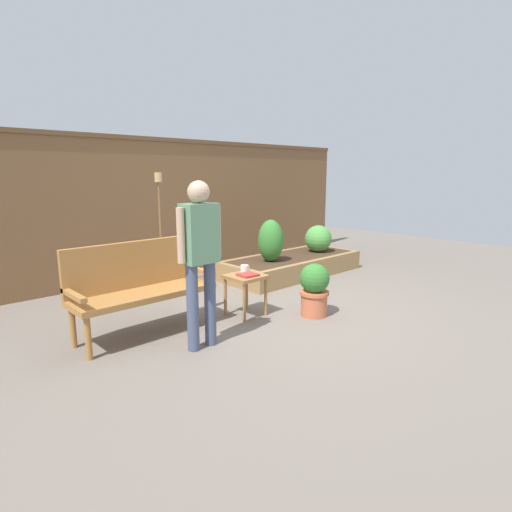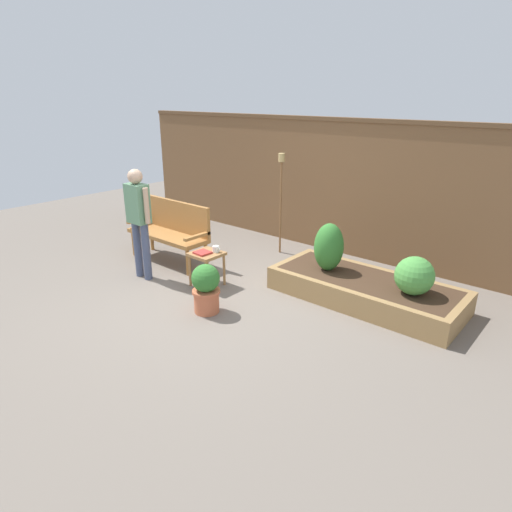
{
  "view_description": "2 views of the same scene",
  "coord_description": "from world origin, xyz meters",
  "px_view_note": "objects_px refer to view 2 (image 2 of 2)",
  "views": [
    {
      "loc": [
        -3.45,
        -3.25,
        1.62
      ],
      "look_at": [
        0.09,
        0.49,
        0.6
      ],
      "focal_mm": 29.27,
      "sensor_mm": 36.0,
      "label": 1
    },
    {
      "loc": [
        3.78,
        -3.64,
        2.5
      ],
      "look_at": [
        0.36,
        0.39,
        0.55
      ],
      "focal_mm": 30.92,
      "sensor_mm": 36.0,
      "label": 2
    }
  ],
  "objects_px": {
    "book_on_table": "(203,253)",
    "shrub_far_corner": "(414,276)",
    "potted_boxwood": "(206,287)",
    "tiki_torch": "(281,186)",
    "side_table": "(207,258)",
    "shrub_near_bench": "(329,247)",
    "person_by_bench": "(139,215)",
    "garden_bench": "(172,227)",
    "cup_on_table": "(216,249)"
  },
  "relations": [
    {
      "from": "shrub_far_corner",
      "to": "tiki_torch",
      "type": "height_order",
      "value": "tiki_torch"
    },
    {
      "from": "potted_boxwood",
      "to": "tiki_torch",
      "type": "xyz_separation_m",
      "value": [
        -0.63,
        2.28,
        0.8
      ]
    },
    {
      "from": "shrub_near_bench",
      "to": "person_by_bench",
      "type": "xyz_separation_m",
      "value": [
        -2.25,
        -1.32,
        0.31
      ]
    },
    {
      "from": "cup_on_table",
      "to": "person_by_bench",
      "type": "bearing_deg",
      "value": -153.21
    },
    {
      "from": "garden_bench",
      "to": "cup_on_table",
      "type": "distance_m",
      "value": 1.24
    },
    {
      "from": "potted_boxwood",
      "to": "person_by_bench",
      "type": "bearing_deg",
      "value": 173.87
    },
    {
      "from": "shrub_far_corner",
      "to": "tiki_torch",
      "type": "xyz_separation_m",
      "value": [
        -2.56,
        0.8,
        0.6
      ]
    },
    {
      "from": "book_on_table",
      "to": "potted_boxwood",
      "type": "bearing_deg",
      "value": -37.07
    },
    {
      "from": "cup_on_table",
      "to": "person_by_bench",
      "type": "distance_m",
      "value": 1.18
    },
    {
      "from": "person_by_bench",
      "to": "tiki_torch",
      "type": "bearing_deg",
      "value": 68.26
    },
    {
      "from": "potted_boxwood",
      "to": "shrub_near_bench",
      "type": "relative_size",
      "value": 0.96
    },
    {
      "from": "garden_bench",
      "to": "potted_boxwood",
      "type": "relative_size",
      "value": 2.35
    },
    {
      "from": "cup_on_table",
      "to": "book_on_table",
      "type": "bearing_deg",
      "value": -120.49
    },
    {
      "from": "cup_on_table",
      "to": "shrub_near_bench",
      "type": "distance_m",
      "value": 1.51
    },
    {
      "from": "potted_boxwood",
      "to": "person_by_bench",
      "type": "relative_size",
      "value": 0.39
    },
    {
      "from": "side_table",
      "to": "tiki_torch",
      "type": "bearing_deg",
      "value": 92.01
    },
    {
      "from": "shrub_far_corner",
      "to": "side_table",
      "type": "bearing_deg",
      "value": -159.71
    },
    {
      "from": "garden_bench",
      "to": "tiki_torch",
      "type": "relative_size",
      "value": 0.88
    },
    {
      "from": "book_on_table",
      "to": "shrub_far_corner",
      "type": "distance_m",
      "value": 2.7
    },
    {
      "from": "book_on_table",
      "to": "person_by_bench",
      "type": "distance_m",
      "value": 1.05
    },
    {
      "from": "potted_boxwood",
      "to": "shrub_near_bench",
      "type": "distance_m",
      "value": 1.7
    },
    {
      "from": "side_table",
      "to": "potted_boxwood",
      "type": "distance_m",
      "value": 0.8
    },
    {
      "from": "side_table",
      "to": "person_by_bench",
      "type": "height_order",
      "value": "person_by_bench"
    },
    {
      "from": "cup_on_table",
      "to": "shrub_far_corner",
      "type": "bearing_deg",
      "value": 18.76
    },
    {
      "from": "garden_bench",
      "to": "book_on_table",
      "type": "xyz_separation_m",
      "value": [
        1.12,
        -0.4,
        -0.05
      ]
    },
    {
      "from": "garden_bench",
      "to": "tiki_torch",
      "type": "xyz_separation_m",
      "value": [
        1.08,
        1.38,
        0.58
      ]
    },
    {
      "from": "shrub_near_bench",
      "to": "shrub_far_corner",
      "type": "distance_m",
      "value": 1.16
    },
    {
      "from": "shrub_near_bench",
      "to": "tiki_torch",
      "type": "relative_size",
      "value": 0.39
    },
    {
      "from": "book_on_table",
      "to": "shrub_near_bench",
      "type": "distance_m",
      "value": 1.68
    },
    {
      "from": "potted_boxwood",
      "to": "shrub_far_corner",
      "type": "distance_m",
      "value": 2.44
    },
    {
      "from": "side_table",
      "to": "tiki_torch",
      "type": "distance_m",
      "value": 1.87
    },
    {
      "from": "shrub_near_bench",
      "to": "shrub_far_corner",
      "type": "height_order",
      "value": "shrub_near_bench"
    },
    {
      "from": "shrub_near_bench",
      "to": "person_by_bench",
      "type": "bearing_deg",
      "value": -149.63
    },
    {
      "from": "potted_boxwood",
      "to": "shrub_far_corner",
      "type": "bearing_deg",
      "value": 37.39
    },
    {
      "from": "potted_boxwood",
      "to": "shrub_near_bench",
      "type": "xyz_separation_m",
      "value": [
        0.78,
        1.48,
        0.3
      ]
    },
    {
      "from": "person_by_bench",
      "to": "shrub_far_corner",
      "type": "bearing_deg",
      "value": 21.18
    },
    {
      "from": "garden_bench",
      "to": "person_by_bench",
      "type": "height_order",
      "value": "person_by_bench"
    },
    {
      "from": "shrub_far_corner",
      "to": "person_by_bench",
      "type": "relative_size",
      "value": 0.29
    },
    {
      "from": "tiki_torch",
      "to": "book_on_table",
      "type": "bearing_deg",
      "value": -88.47
    },
    {
      "from": "side_table",
      "to": "person_by_bench",
      "type": "bearing_deg",
      "value": -156.4
    },
    {
      "from": "book_on_table",
      "to": "shrub_far_corner",
      "type": "height_order",
      "value": "shrub_far_corner"
    },
    {
      "from": "garden_bench",
      "to": "person_by_bench",
      "type": "distance_m",
      "value": 0.87
    },
    {
      "from": "tiki_torch",
      "to": "cup_on_table",
      "type": "bearing_deg",
      "value": -84.99
    },
    {
      "from": "side_table",
      "to": "tiki_torch",
      "type": "relative_size",
      "value": 0.29
    },
    {
      "from": "side_table",
      "to": "shrub_near_bench",
      "type": "xyz_separation_m",
      "value": [
        1.35,
        0.92,
        0.22
      ]
    },
    {
      "from": "garden_bench",
      "to": "book_on_table",
      "type": "relative_size",
      "value": 7.26
    },
    {
      "from": "cup_on_table",
      "to": "side_table",
      "type": "bearing_deg",
      "value": -128.46
    },
    {
      "from": "cup_on_table",
      "to": "tiki_torch",
      "type": "bearing_deg",
      "value": 95.01
    },
    {
      "from": "potted_boxwood",
      "to": "tiki_torch",
      "type": "relative_size",
      "value": 0.38
    },
    {
      "from": "potted_boxwood",
      "to": "garden_bench",
      "type": "bearing_deg",
      "value": 152.19
    }
  ]
}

